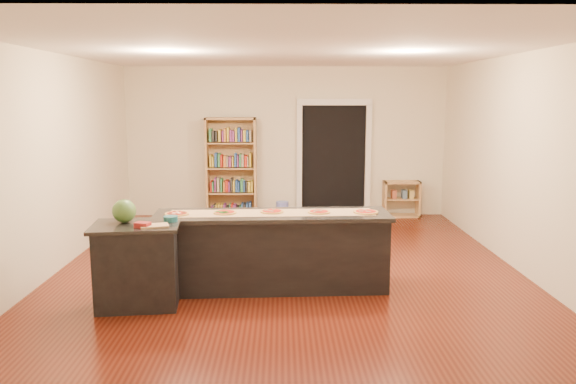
{
  "coord_description": "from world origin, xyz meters",
  "views": [
    {
      "loc": [
        -0.08,
        -7.1,
        2.23
      ],
      "look_at": [
        0.0,
        0.2,
        1.0
      ],
      "focal_mm": 35.0,
      "sensor_mm": 36.0,
      "label": 1
    }
  ],
  "objects_px": {
    "bookshelf": "(231,168)",
    "watermelon": "(124,211)",
    "waste_bin": "(282,211)",
    "side_counter": "(138,265)",
    "low_shelf": "(401,199)",
    "kitchen_island": "(272,251)"
  },
  "relations": [
    {
      "from": "side_counter",
      "to": "watermelon",
      "type": "distance_m",
      "value": 0.6
    },
    {
      "from": "kitchen_island",
      "to": "side_counter",
      "type": "relative_size",
      "value": 2.99
    },
    {
      "from": "kitchen_island",
      "to": "waste_bin",
      "type": "relative_size",
      "value": 8.18
    },
    {
      "from": "kitchen_island",
      "to": "bookshelf",
      "type": "height_order",
      "value": "bookshelf"
    },
    {
      "from": "waste_bin",
      "to": "watermelon",
      "type": "xyz_separation_m",
      "value": [
        -1.7,
        -4.26,
        0.86
      ]
    },
    {
      "from": "bookshelf",
      "to": "waste_bin",
      "type": "distance_m",
      "value": 1.24
    },
    {
      "from": "bookshelf",
      "to": "watermelon",
      "type": "height_order",
      "value": "bookshelf"
    },
    {
      "from": "kitchen_island",
      "to": "waste_bin",
      "type": "bearing_deg",
      "value": 85.76
    },
    {
      "from": "side_counter",
      "to": "waste_bin",
      "type": "xyz_separation_m",
      "value": [
        1.56,
        4.34,
        -0.29
      ]
    },
    {
      "from": "low_shelf",
      "to": "waste_bin",
      "type": "xyz_separation_m",
      "value": [
        -2.25,
        -0.23,
        -0.17
      ]
    },
    {
      "from": "side_counter",
      "to": "waste_bin",
      "type": "relative_size",
      "value": 2.74
    },
    {
      "from": "side_counter",
      "to": "bookshelf",
      "type": "height_order",
      "value": "bookshelf"
    },
    {
      "from": "waste_bin",
      "to": "kitchen_island",
      "type": "bearing_deg",
      "value": -91.84
    },
    {
      "from": "low_shelf",
      "to": "watermelon",
      "type": "relative_size",
      "value": 2.7
    },
    {
      "from": "kitchen_island",
      "to": "watermelon",
      "type": "distance_m",
      "value": 1.75
    },
    {
      "from": "bookshelf",
      "to": "watermelon",
      "type": "xyz_separation_m",
      "value": [
        -0.75,
        -4.47,
        0.1
      ]
    },
    {
      "from": "watermelon",
      "to": "side_counter",
      "type": "bearing_deg",
      "value": -29.87
    },
    {
      "from": "bookshelf",
      "to": "waste_bin",
      "type": "relative_size",
      "value": 5.59
    },
    {
      "from": "bookshelf",
      "to": "low_shelf",
      "type": "relative_size",
      "value": 2.74
    },
    {
      "from": "side_counter",
      "to": "bookshelf",
      "type": "relative_size",
      "value": 0.49
    },
    {
      "from": "bookshelf",
      "to": "waste_bin",
      "type": "xyz_separation_m",
      "value": [
        0.95,
        -0.21,
        -0.77
      ]
    },
    {
      "from": "low_shelf",
      "to": "waste_bin",
      "type": "distance_m",
      "value": 2.27
    }
  ]
}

